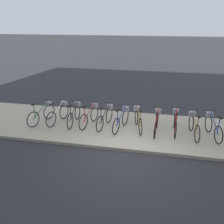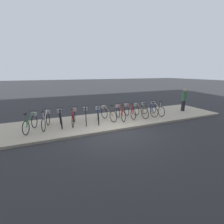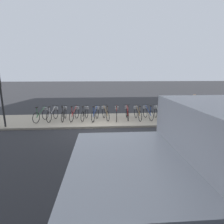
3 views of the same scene
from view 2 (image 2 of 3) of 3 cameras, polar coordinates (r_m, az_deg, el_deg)
The scene contains 15 objects.
ground_plane at distance 7.65m, azimuth 0.72°, elevation -7.57°, with size 120.00×120.00×0.00m, color #2D2D30.
sidewalk at distance 9.08m, azimuth -3.45°, elevation -3.53°, with size 16.28×3.31×0.12m.
parked_bicycle_0 at distance 8.39m, azimuth -28.47°, elevation -3.36°, with size 0.63×1.53×0.98m.
parked_bicycle_1 at distance 8.48m, azimuth -23.81°, elevation -2.64°, with size 0.52×1.57×0.98m.
parked_bicycle_2 at distance 8.49m, azimuth -19.07°, elevation -2.14°, with size 0.46×1.60×0.98m.
parked_bicycle_3 at distance 8.55m, azimuth -14.40°, elevation -1.67°, with size 0.55×1.56×0.98m.
parked_bicycle_4 at distance 8.64m, azimuth -9.95°, elevation -1.25°, with size 0.51×1.57×0.98m.
parked_bicycle_5 at distance 8.72m, azimuth -5.33°, elevation -0.94°, with size 0.58×1.55×0.98m.
parked_bicycle_6 at distance 9.05m, azimuth -1.69°, elevation -0.30°, with size 0.56×1.55×0.98m.
parked_bicycle_7 at distance 9.19m, azimuth 3.04°, elevation -0.07°, with size 0.46×1.59×0.98m.
parked_bicycle_8 at distance 9.64m, azimuth 6.58°, elevation 0.55°, with size 0.46×1.60×0.98m.
parked_bicycle_9 at distance 9.85m, azimuth 10.43°, elevation 0.72°, with size 0.46×1.59×0.98m.
parked_bicycle_10 at distance 10.29m, azimuth 13.50°, elevation 1.15°, with size 0.46×1.58×0.98m.
parked_bicycle_11 at distance 10.64m, azimuth 16.52°, elevation 1.40°, with size 0.46×1.60×0.98m.
pedestrian at distance 12.31m, azimuth 25.70°, elevation 4.34°, with size 0.34×0.34×1.65m.
Camera 2 is at (-2.82, -6.48, 2.91)m, focal length 24.00 mm.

